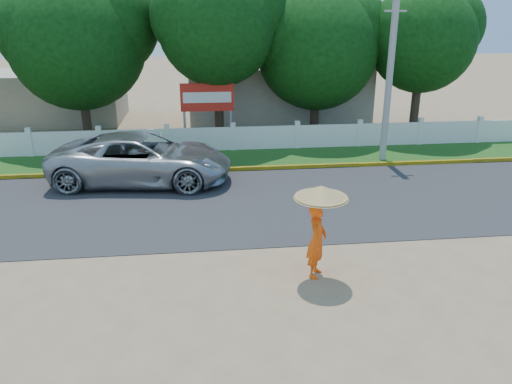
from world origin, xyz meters
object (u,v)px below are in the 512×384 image
(utility_pole, at_px, (389,79))
(vehicle, at_px, (142,159))
(monk_with_parasol, at_px, (319,218))
(billboard, at_px, (207,101))

(utility_pole, height_order, vehicle, utility_pole)
(monk_with_parasol, distance_m, billboard, 13.09)
(monk_with_parasol, bearing_deg, utility_pole, 61.56)
(utility_pole, relative_size, vehicle, 1.04)
(vehicle, bearing_deg, billboard, -19.55)
(utility_pole, distance_m, monk_with_parasol, 10.94)
(utility_pole, relative_size, monk_with_parasol, 2.94)
(vehicle, distance_m, monk_with_parasol, 9.11)
(utility_pole, xyz_separation_m, vehicle, (-10.05, -1.83, -2.53))
(vehicle, distance_m, billboard, 5.97)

